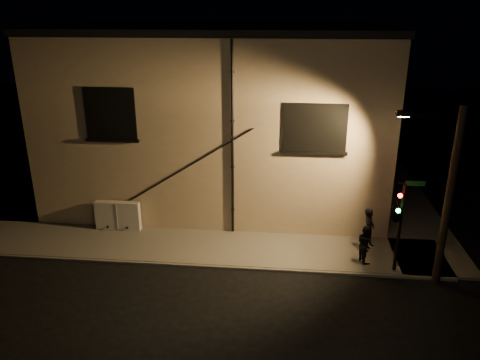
# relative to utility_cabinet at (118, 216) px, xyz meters

# --- Properties ---
(ground) EXTENTS (90.00, 90.00, 0.00)m
(ground) POSITION_rel_utility_cabinet_xyz_m (7.00, -2.70, -0.79)
(ground) COLOR black
(sidewalk) EXTENTS (21.00, 16.00, 0.12)m
(sidewalk) POSITION_rel_utility_cabinet_xyz_m (8.22, 1.69, -0.73)
(sidewalk) COLOR #65605B
(sidewalk) RESTS_ON ground
(building) EXTENTS (16.20, 12.23, 8.80)m
(building) POSITION_rel_utility_cabinet_xyz_m (4.00, 6.29, 3.62)
(building) COLOR #C5AC8D
(building) RESTS_ON ground
(utility_cabinet) EXTENTS (2.03, 0.34, 1.33)m
(utility_cabinet) POSITION_rel_utility_cabinet_xyz_m (0.00, 0.00, 0.00)
(utility_cabinet) COLOR silver
(utility_cabinet) RESTS_ON sidewalk
(pedestrian_a) EXTENTS (0.65, 0.79, 1.85)m
(pedestrian_a) POSITION_rel_utility_cabinet_xyz_m (10.94, -0.85, 0.26)
(pedestrian_a) COLOR black
(pedestrian_a) RESTS_ON sidewalk
(pedestrian_b) EXTENTS (0.79, 0.89, 1.53)m
(pedestrian_b) POSITION_rel_utility_cabinet_xyz_m (10.68, -1.82, 0.10)
(pedestrian_b) COLOR black
(pedestrian_b) RESTS_ON sidewalk
(traffic_signal) EXTENTS (1.29, 2.16, 3.65)m
(traffic_signal) POSITION_rel_utility_cabinet_xyz_m (11.54, -2.49, 1.80)
(traffic_signal) COLOR black
(traffic_signal) RESTS_ON sidewalk
(streetlamp_pole) EXTENTS (2.01, 1.38, 6.65)m
(streetlamp_pole) POSITION_rel_utility_cabinet_xyz_m (13.04, -2.80, 2.78)
(streetlamp_pole) COLOR black
(streetlamp_pole) RESTS_ON ground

